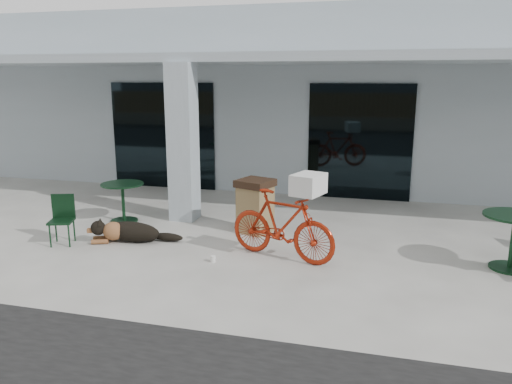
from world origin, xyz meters
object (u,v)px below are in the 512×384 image
(cafe_chair_near, at_px, (61,220))
(cafe_table_far, at_px, (512,242))
(trash_receptacle, at_px, (255,206))
(bicycle, at_px, (282,225))
(cafe_table_near, at_px, (123,202))
(dog, at_px, (131,230))

(cafe_chair_near, xyz_separation_m, cafe_table_far, (7.27, 0.75, -0.00))
(cafe_chair_near, relative_size, trash_receptacle, 0.86)
(bicycle, bearing_deg, trash_receptacle, 49.69)
(bicycle, xyz_separation_m, cafe_table_near, (-3.51, 1.24, -0.16))
(cafe_table_near, height_order, cafe_table_far, cafe_table_far)
(cafe_table_far, bearing_deg, dog, -177.19)
(bicycle, xyz_separation_m, trash_receptacle, (-0.77, 1.24, -0.05))
(bicycle, xyz_separation_m, dog, (-2.74, 0.14, -0.35))
(cafe_chair_near, bearing_deg, dog, 3.59)
(bicycle, relative_size, cafe_table_near, 2.21)
(cafe_table_near, xyz_separation_m, trash_receptacle, (2.74, 0.00, 0.11))
(trash_receptacle, bearing_deg, dog, -150.88)
(cafe_table_near, height_order, cafe_chair_near, cafe_chair_near)
(trash_receptacle, bearing_deg, cafe_table_near, -180.00)
(cafe_chair_near, height_order, cafe_table_far, cafe_chair_near)
(bicycle, relative_size, trash_receptacle, 1.84)
(bicycle, relative_size, cafe_chair_near, 2.15)
(cafe_table_near, height_order, trash_receptacle, trash_receptacle)
(dog, height_order, cafe_table_near, cafe_table_near)
(bicycle, bearing_deg, cafe_chair_near, 112.45)
(cafe_chair_near, bearing_deg, bicycle, -14.14)
(cafe_table_far, height_order, trash_receptacle, trash_receptacle)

